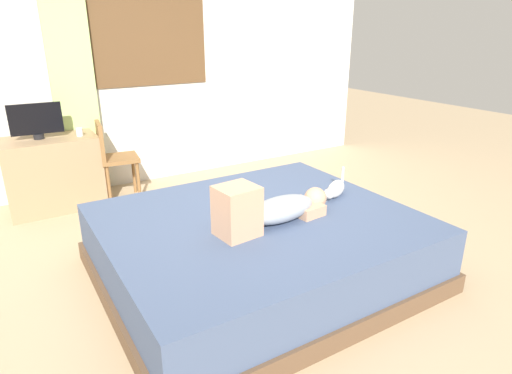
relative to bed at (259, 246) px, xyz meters
name	(u,v)px	position (x,y,z in m)	size (l,w,h in m)	color
ground_plane	(253,269)	(0.00, 0.07, -0.24)	(16.00, 16.00, 0.00)	tan
back_wall_with_window	(137,57)	(0.00, 2.63, 1.22)	(6.40, 0.14, 2.90)	silver
bed	(259,246)	(0.00, 0.00, 0.00)	(2.24, 1.94, 0.48)	brown
person_lying	(270,209)	(0.01, -0.14, 0.36)	(0.94, 0.34, 0.34)	#8C939E
cat	(335,189)	(0.74, 0.01, 0.31)	(0.32, 0.23, 0.21)	silver
desk	(53,173)	(-1.09, 2.23, 0.13)	(0.90, 0.56, 0.74)	#997A56
tv_monitor	(36,121)	(-1.17, 2.23, 0.69)	(0.48, 0.10, 0.35)	black
cup	(80,132)	(-0.80, 2.15, 0.54)	(0.06, 0.06, 0.08)	white
chair_by_desk	(112,155)	(-0.51, 2.11, 0.27)	(0.43, 0.43, 0.86)	brown
curtain_left	(72,73)	(-0.73, 2.51, 1.09)	(0.44, 0.06, 2.66)	#ADCC75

